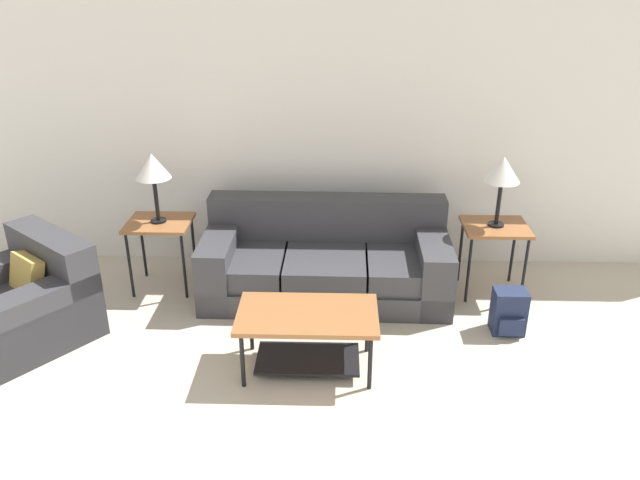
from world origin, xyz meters
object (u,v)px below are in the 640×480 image
object	(u,v)px
couch	(326,263)
coffee_table	(308,328)
table_lamp_left	(153,168)
side_table_left	(160,229)
table_lamp_right	(503,171)
side_table_right	(495,233)
backpack	(509,312)
armchair	(23,304)

from	to	relation	value
couch	coffee_table	size ratio (longest dim) A/B	2.15
coffee_table	table_lamp_left	distance (m)	2.03
side_table_left	table_lamp_right	size ratio (longest dim) A/B	1.05
coffee_table	table_lamp_left	xyz separation A→B (m)	(-1.39, 1.23, 0.81)
side_table_right	backpack	bearing A→B (deg)	-89.47
side_table_left	backpack	size ratio (longest dim) A/B	1.75
side_table_right	table_lamp_left	bearing A→B (deg)	-180.00
coffee_table	table_lamp_right	bearing A→B (deg)	37.49
couch	table_lamp_right	bearing A→B (deg)	1.79
table_lamp_left	table_lamp_right	xyz separation A→B (m)	(3.00, 0.00, 0.00)
couch	side_table_left	size ratio (longest dim) A/B	3.33
armchair	table_lamp_right	bearing A→B (deg)	12.22
table_lamp_left	side_table_left	bearing A→B (deg)	110.56
couch	coffee_table	distance (m)	1.19
table_lamp_right	backpack	bearing A→B (deg)	-89.47
backpack	table_lamp_left	bearing A→B (deg)	167.17
side_table_left	couch	bearing A→B (deg)	-1.79
armchair	coffee_table	bearing A→B (deg)	-9.54
table_lamp_right	coffee_table	bearing A→B (deg)	-142.51
coffee_table	backpack	bearing A→B (deg)	18.78
side_table_right	table_lamp_left	xyz separation A→B (m)	(-3.00, -0.00, 0.58)
side_table_right	backpack	distance (m)	0.80
couch	table_lamp_left	bearing A→B (deg)	178.21
couch	table_lamp_right	distance (m)	1.74
armchair	backpack	world-z (taller)	armchair
couch	coffee_table	xyz separation A→B (m)	(-0.11, -1.19, 0.06)
coffee_table	side_table_left	bearing A→B (deg)	138.47
table_lamp_left	backpack	size ratio (longest dim) A/B	1.67
couch	table_lamp_right	size ratio (longest dim) A/B	3.48
side_table_left	side_table_right	bearing A→B (deg)	0.00
side_table_left	side_table_right	xyz separation A→B (m)	(3.00, 0.00, 0.00)
side_table_right	armchair	bearing A→B (deg)	-167.78
couch	table_lamp_left	xyz separation A→B (m)	(-1.50, 0.05, 0.87)
armchair	backpack	bearing A→B (deg)	2.37
side_table_right	backpack	world-z (taller)	side_table_right
couch	table_lamp_left	distance (m)	1.74
armchair	side_table_right	world-z (taller)	armchair
side_table_left	side_table_right	size ratio (longest dim) A/B	1.00
couch	side_table_right	size ratio (longest dim) A/B	3.33
couch	coffee_table	bearing A→B (deg)	-95.21
coffee_table	backpack	xyz separation A→B (m)	(1.62, 0.55, -0.17)
couch	backpack	bearing A→B (deg)	-22.95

